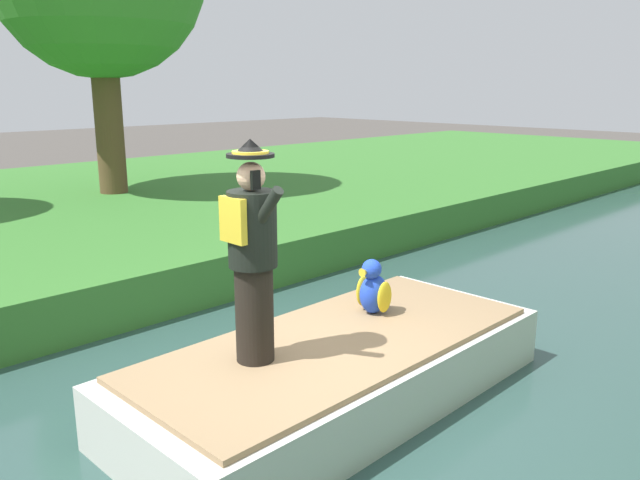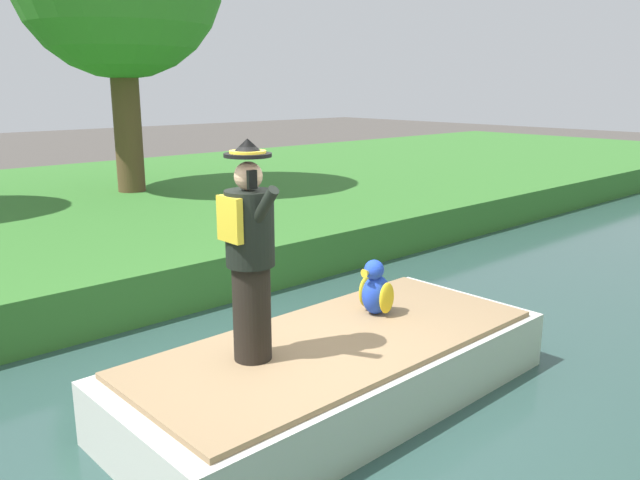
# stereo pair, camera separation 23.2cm
# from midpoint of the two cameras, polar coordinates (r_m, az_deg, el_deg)

# --- Properties ---
(ground_plane) EXTENTS (80.00, 80.00, 0.00)m
(ground_plane) POSITION_cam_midpoint_polar(r_m,az_deg,el_deg) (5.85, -1.35, -16.71)
(ground_plane) COLOR #4C4742
(canal_water) EXTENTS (5.84, 48.00, 0.10)m
(canal_water) POSITION_cam_midpoint_polar(r_m,az_deg,el_deg) (5.83, -1.35, -16.28)
(canal_water) COLOR #2D4C47
(canal_water) RESTS_ON ground
(boat) EXTENTS (1.84, 4.22, 0.61)m
(boat) POSITION_cam_midpoint_polar(r_m,az_deg,el_deg) (6.00, 2.74, -11.56)
(boat) COLOR silver
(boat) RESTS_ON canal_water
(person_pirate) EXTENTS (0.61, 0.42, 1.85)m
(person_pirate) POSITION_cam_midpoint_polar(r_m,az_deg,el_deg) (5.18, -5.02, -1.18)
(person_pirate) COLOR black
(person_pirate) RESTS_ON boat
(parrot_plush) EXTENTS (0.36, 0.34, 0.57)m
(parrot_plush) POSITION_cam_midpoint_polar(r_m,az_deg,el_deg) (6.44, 6.06, -4.54)
(parrot_plush) COLOR blue
(parrot_plush) RESTS_ON boat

